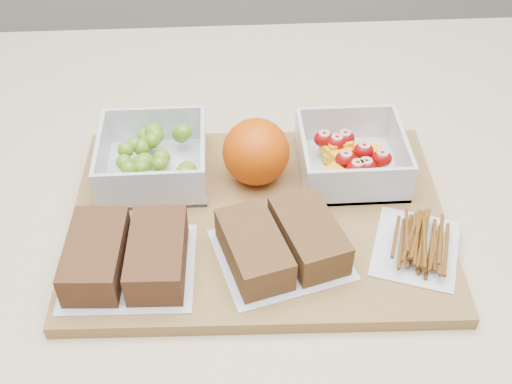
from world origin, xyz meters
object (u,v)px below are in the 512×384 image
sandwich_bag_left (127,256)px  pretzel_bag (417,241)px  grape_container (155,158)px  fruit_container (351,158)px  orange (256,152)px  sandwich_bag_center (282,243)px  cutting_board (258,219)px

sandwich_bag_left → pretzel_bag: sandwich_bag_left is taller
grape_container → fruit_container: bearing=-2.7°
orange → sandwich_bag_center: size_ratio=0.50×
cutting_board → fruit_container: size_ratio=3.42×
orange → sandwich_bag_center: (0.02, -0.13, -0.02)m
sandwich_bag_left → cutting_board: bearing=27.4°
grape_container → sandwich_bag_center: 0.20m
pretzel_bag → sandwich_bag_center: bearing=-179.6°
fruit_container → orange: bearing=-177.1°
cutting_board → orange: (0.00, 0.06, 0.05)m
cutting_board → sandwich_bag_center: size_ratio=2.68×
fruit_container → cutting_board: bearing=-149.3°
orange → sandwich_bag_left: orange is taller
sandwich_bag_left → sandwich_bag_center: (0.16, 0.01, -0.00)m
orange → pretzel_bag: orange is taller
fruit_container → orange: 0.12m
grape_container → sandwich_bag_left: (-0.02, -0.15, -0.00)m
fruit_container → orange: (-0.11, -0.01, 0.02)m
grape_container → sandwich_bag_center: size_ratio=0.80×
grape_container → orange: orange is taller
sandwich_bag_left → pretzel_bag: 0.30m
orange → sandwich_bag_left: size_ratio=0.57×
cutting_board → sandwich_bag_center: (0.02, -0.06, 0.03)m
orange → sandwich_bag_left: (-0.14, -0.13, -0.02)m
fruit_container → sandwich_bag_left: fruit_container is taller
fruit_container → orange: orange is taller
grape_container → pretzel_bag: bearing=-26.5°
grape_container → sandwich_bag_center: bearing=-45.7°
cutting_board → sandwich_bag_left: 0.16m
fruit_container → grape_container: bearing=177.3°
cutting_board → pretzel_bag: bearing=-18.8°
grape_container → cutting_board: bearing=-33.8°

